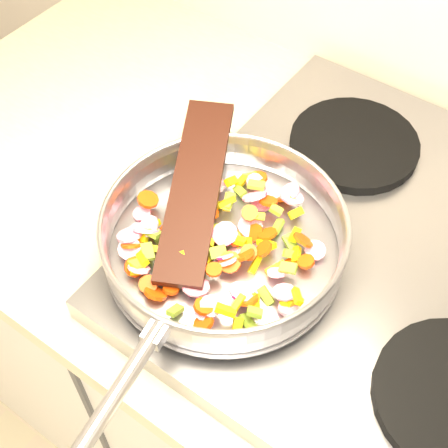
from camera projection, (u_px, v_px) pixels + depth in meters
The scene contains 6 objects.
cooktop at pixel (394, 264), 0.82m from camera, with size 0.60×0.60×0.04m, color #939399.
grate_fl at pixel (247, 273), 0.78m from camera, with size 0.19×0.19×0.02m, color black.
grate_bl at pixel (354, 144), 0.92m from camera, with size 0.19×0.19×0.02m, color black.
saute_pan at pixel (223, 236), 0.76m from camera, with size 0.35×0.51×0.06m.
vegetable_heap at pixel (219, 243), 0.77m from camera, with size 0.27×0.26×0.05m.
wooden_spatula at pixel (196, 188), 0.79m from camera, with size 0.27×0.06×0.01m, color black.
Camera 1 is at (-0.61, 1.16, 1.60)m, focal length 50.00 mm.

